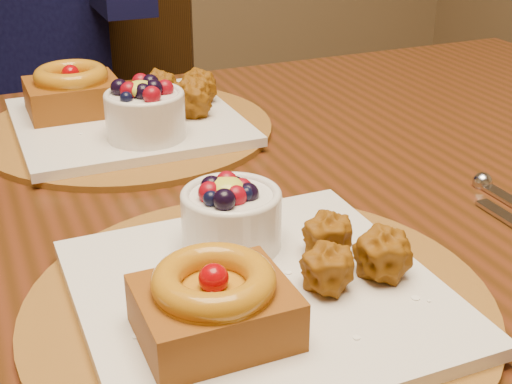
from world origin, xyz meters
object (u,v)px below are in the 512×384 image
dining_table (181,261)px  chair_far (78,120)px  place_setting_far (125,113)px  place_setting_near (254,281)px

dining_table → chair_far: (0.03, 0.84, -0.12)m
dining_table → chair_far: bearing=88.2°
place_setting_far → chair_far: size_ratio=0.38×
place_setting_near → chair_far: (0.03, 1.06, -0.22)m
place_setting_near → chair_far: chair_far is taller
place_setting_far → dining_table: bearing=-89.1°
place_setting_near → place_setting_far: size_ratio=1.00×
chair_far → dining_table: bearing=-69.0°
place_setting_near → chair_far: size_ratio=0.38×
chair_far → place_setting_far: bearing=-69.9°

